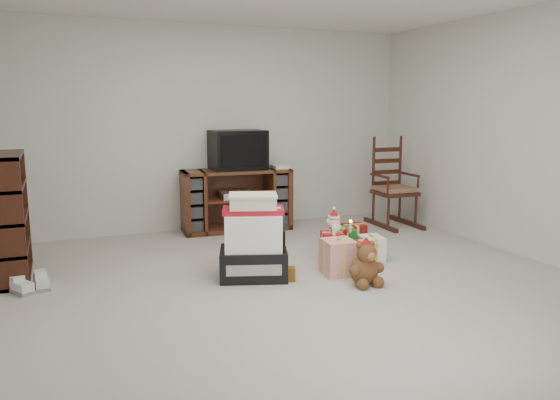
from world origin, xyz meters
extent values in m
cube|color=#A39E95|center=(0.00, 0.00, -0.01)|extent=(5.00, 5.00, 0.01)
cube|color=silver|center=(0.00, 2.50, 1.25)|extent=(5.00, 0.01, 2.50)
cube|color=silver|center=(0.00, -2.50, 1.25)|extent=(5.00, 0.01, 2.50)
cube|color=silver|center=(2.50, 0.00, 1.25)|extent=(0.01, 5.00, 2.50)
cube|color=#4F2716|center=(0.15, 2.23, 0.38)|extent=(1.35, 0.56, 0.76)
cube|color=silver|center=(0.15, 2.21, 0.45)|extent=(0.42, 0.31, 0.08)
cube|color=#39170F|center=(-2.32, 1.22, 0.56)|extent=(0.31, 0.92, 1.12)
cube|color=#39170F|center=(2.09, 1.68, 0.43)|extent=(0.49, 0.47, 0.05)
cube|color=#855D48|center=(2.09, 1.68, 0.48)|extent=(0.45, 0.43, 0.05)
cube|color=#39170F|center=(2.09, 1.89, 0.82)|extent=(0.40, 0.07, 0.73)
cube|color=#39170F|center=(2.09, 1.68, 0.03)|extent=(0.50, 0.80, 0.05)
cube|color=black|center=(-0.31, 0.36, 0.13)|extent=(0.70, 0.60, 0.27)
cube|color=white|center=(-0.31, 0.36, 0.43)|extent=(0.59, 0.52, 0.33)
cube|color=#A8131E|center=(-0.31, 0.36, 0.62)|extent=(0.60, 0.44, 0.05)
cube|color=beige|center=(-0.31, 0.36, 0.69)|extent=(0.48, 0.42, 0.11)
cube|color=maroon|center=(-0.24, 0.28, 0.23)|extent=(0.40, 0.31, 0.46)
cube|color=black|center=(-0.24, 0.36, 0.52)|extent=(0.18, 0.10, 0.03)
ellipsoid|color=brown|center=(0.51, -0.19, 0.13)|extent=(0.26, 0.22, 0.27)
sphere|color=brown|center=(0.51, -0.22, 0.29)|extent=(0.17, 0.17, 0.17)
cone|color=#9B1210|center=(0.58, 0.50, 0.18)|extent=(0.25, 0.25, 0.36)
sphere|color=beige|center=(0.58, 0.50, 0.41)|extent=(0.12, 0.12, 0.12)
cone|color=#9B1210|center=(0.58, 0.50, 0.50)|extent=(0.11, 0.11, 0.09)
cylinder|color=silver|center=(0.71, 0.40, 0.37)|extent=(0.02, 0.02, 0.11)
cone|color=#9B1210|center=(-0.34, 0.76, 0.19)|extent=(0.27, 0.27, 0.38)
sphere|color=beige|center=(-0.34, 0.76, 0.43)|extent=(0.13, 0.13, 0.13)
cone|color=#9B1210|center=(-0.34, 0.76, 0.53)|extent=(0.11, 0.11, 0.09)
cylinder|color=silver|center=(-0.20, 0.66, 0.39)|extent=(0.02, 0.02, 0.11)
cube|color=silver|center=(-2.24, 0.76, 0.05)|extent=(0.24, 0.29, 0.10)
cube|color=silver|center=(-2.06, 0.76, 0.05)|extent=(0.15, 0.28, 0.10)
cube|color=#A8131E|center=(0.56, 0.44, 0.12)|extent=(0.25, 0.25, 0.25)
cube|color=#1C712B|center=(0.75, 0.68, 0.12)|extent=(0.25, 0.25, 0.25)
cube|color=yellow|center=(0.79, 0.30, 0.12)|extent=(0.25, 0.25, 0.25)
cube|color=white|center=(0.51, 0.11, 0.12)|extent=(0.25, 0.25, 0.25)
cube|color=white|center=(0.99, 0.49, 0.12)|extent=(0.25, 0.25, 0.25)
cube|color=maroon|center=(0.94, 0.87, 0.12)|extent=(0.25, 0.25, 0.25)
cube|color=black|center=(0.18, 2.27, 0.99)|extent=(0.65, 0.46, 0.48)
cube|color=black|center=(0.18, 2.03, 0.99)|extent=(0.55, 0.02, 0.38)
camera|label=1|loc=(-1.90, -4.10, 1.55)|focal=35.00mm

